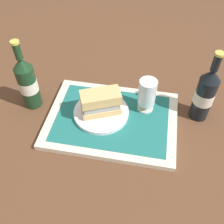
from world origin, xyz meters
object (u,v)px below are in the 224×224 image
object	(u,v)px
beer_glass	(147,94)
second_bottle	(27,82)
plate	(101,112)
sandwich	(102,102)
beer_bottle	(205,94)

from	to	relation	value
beer_glass	second_bottle	size ratio (longest dim) A/B	0.47
beer_glass	second_bottle	xyz separation A→B (m)	(-0.41, -0.03, 0.01)
plate	sandwich	world-z (taller)	sandwich
plate	sandwich	size ratio (longest dim) A/B	1.31
plate	beer_bottle	world-z (taller)	beer_bottle
plate	beer_glass	xyz separation A→B (m)	(0.15, 0.05, 0.06)
plate	beer_bottle	size ratio (longest dim) A/B	0.71
sandwich	second_bottle	bearing A→B (deg)	151.83
sandwich	beer_bottle	distance (m)	0.34
beer_glass	second_bottle	bearing A→B (deg)	-175.76
beer_glass	beer_bottle	bearing A→B (deg)	6.35
second_bottle	sandwich	bearing A→B (deg)	-4.82
sandwich	beer_glass	xyz separation A→B (m)	(0.14, 0.05, 0.01)
sandwich	beer_bottle	world-z (taller)	beer_bottle
sandwich	second_bottle	size ratio (longest dim) A/B	0.54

